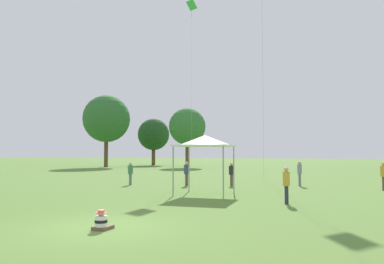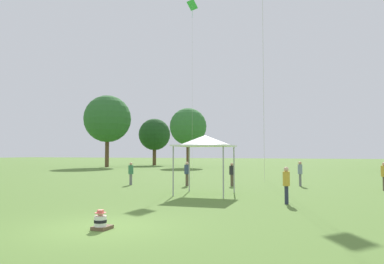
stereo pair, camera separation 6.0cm
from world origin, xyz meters
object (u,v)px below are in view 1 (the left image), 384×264
(person_standing_4, at_px, (286,182))
(distant_tree_1, at_px, (187,127))
(kite_1, at_px, (192,14))
(distant_tree_3, at_px, (106,119))
(seated_toddler, at_px, (102,222))
(person_standing_3, at_px, (232,172))
(distant_tree_2, at_px, (154,135))
(person_standing_5, at_px, (187,172))
(canopy_tent, at_px, (205,141))
(person_standing_6, at_px, (130,172))
(person_standing_0, at_px, (384,174))
(person_standing_7, at_px, (300,171))

(person_standing_4, height_order, distant_tree_1, distant_tree_1)
(kite_1, xyz_separation_m, distant_tree_3, (-22.02, 19.06, -7.38))
(seated_toddler, relative_size, person_standing_3, 0.38)
(seated_toddler, xyz_separation_m, distant_tree_3, (-27.89, 41.33, 7.45))
(person_standing_4, height_order, distant_tree_2, distant_tree_2)
(seated_toddler, distance_m, distant_tree_3, 50.41)
(person_standing_5, distance_m, canopy_tent, 5.72)
(person_standing_6, relative_size, distant_tree_2, 0.18)
(person_standing_0, distance_m, person_standing_3, 9.20)
(canopy_tent, bearing_deg, person_standing_0, 31.67)
(distant_tree_1, xyz_separation_m, distant_tree_3, (-12.43, -3.70, 1.32))
(person_standing_6, bearing_deg, person_standing_5, -141.50)
(person_standing_0, height_order, kite_1, kite_1)
(person_standing_0, xyz_separation_m, person_standing_7, (-4.90, 1.35, 0.01))
(canopy_tent, distance_m, kite_1, 18.34)
(person_standing_0, distance_m, distant_tree_1, 38.70)
(person_standing_4, bearing_deg, person_standing_6, 103.43)
(person_standing_6, bearing_deg, canopy_tent, 178.10)
(distant_tree_1, bearing_deg, kite_1, -67.15)
(distant_tree_1, relative_size, distant_tree_3, 0.81)
(person_standing_4, distance_m, person_standing_7, 9.32)
(person_standing_5, xyz_separation_m, distant_tree_3, (-24.73, 26.98, 6.72))
(seated_toddler, distance_m, kite_1, 27.39)
(person_standing_7, xyz_separation_m, canopy_tent, (-4.27, -7.01, 1.84))
(canopy_tent, height_order, distant_tree_3, distant_tree_3)
(person_standing_0, relative_size, person_standing_4, 1.04)
(person_standing_4, xyz_separation_m, distant_tree_3, (-32.17, 33.86, 6.71))
(person_standing_7, height_order, canopy_tent, canopy_tent)
(person_standing_0, bearing_deg, distant_tree_3, -168.98)
(person_standing_7, relative_size, kite_1, 0.10)
(person_standing_5, xyz_separation_m, canopy_tent, (2.89, -4.56, 1.88))
(person_standing_5, relative_size, person_standing_7, 0.98)
(seated_toddler, xyz_separation_m, canopy_tent, (-0.27, 9.78, 2.61))
(person_standing_6, height_order, kite_1, kite_1)
(person_standing_4, distance_m, person_standing_6, 12.88)
(person_standing_0, distance_m, person_standing_7, 5.08)
(person_standing_0, xyz_separation_m, distant_tree_2, (-34.05, 37.01, 4.64))
(person_standing_4, xyz_separation_m, canopy_tent, (-4.55, 2.31, 1.87))
(person_standing_5, xyz_separation_m, kite_1, (-2.71, 7.92, 14.10))
(kite_1, xyz_separation_m, distant_tree_1, (-9.59, 22.76, -8.70))
(person_standing_5, bearing_deg, person_standing_0, -43.37)
(kite_1, height_order, distant_tree_2, kite_1)
(person_standing_6, height_order, person_standing_7, person_standing_7)
(person_standing_6, distance_m, distant_tree_3, 35.36)
(person_standing_7, xyz_separation_m, distant_tree_2, (-29.15, 35.66, 4.63))
(canopy_tent, bearing_deg, person_standing_3, 90.28)
(person_standing_5, bearing_deg, person_standing_7, -29.73)
(person_standing_6, bearing_deg, distant_tree_1, -47.81)
(person_standing_3, height_order, distant_tree_1, distant_tree_1)
(distant_tree_1, bearing_deg, seated_toddler, -71.05)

